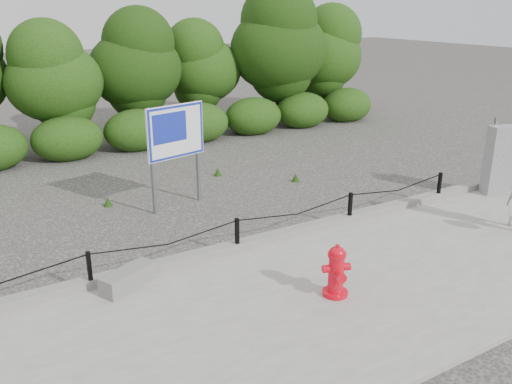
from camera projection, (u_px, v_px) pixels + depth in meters
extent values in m
plane|color=#2D2B28|center=(237.00, 255.00, 9.34)|extent=(90.00, 90.00, 0.00)
cube|color=gray|center=(306.00, 305.00, 7.71)|extent=(14.00, 4.00, 0.08)
cube|color=slate|center=(236.00, 246.00, 9.33)|extent=(14.00, 0.22, 0.14)
cube|color=black|center=(90.00, 270.00, 7.99)|extent=(0.06, 0.06, 0.60)
cube|color=black|center=(237.00, 235.00, 9.22)|extent=(0.06, 0.06, 0.60)
cube|color=black|center=(350.00, 207.00, 10.44)|extent=(0.06, 0.06, 0.60)
cube|color=black|center=(439.00, 186.00, 11.66)|extent=(0.06, 0.06, 0.60)
cylinder|color=black|center=(168.00, 239.00, 8.53)|extent=(2.50, 0.02, 0.02)
cylinder|color=black|center=(297.00, 209.00, 9.75)|extent=(2.50, 0.02, 0.02)
cylinder|color=black|center=(398.00, 186.00, 10.98)|extent=(2.50, 0.02, 0.02)
cylinder|color=black|center=(59.00, 121.00, 15.49)|extent=(0.18, 0.18, 1.82)
ellipsoid|color=#2C5313|center=(54.00, 76.00, 15.07)|extent=(2.69, 2.33, 2.91)
cylinder|color=black|center=(138.00, 108.00, 17.01)|extent=(0.18, 0.18, 1.97)
ellipsoid|color=#2C5313|center=(135.00, 63.00, 16.56)|extent=(2.91, 2.52, 3.15)
cylinder|color=black|center=(204.00, 102.00, 18.59)|extent=(0.18, 0.18, 1.78)
ellipsoid|color=#2C5313|center=(203.00, 65.00, 18.18)|extent=(2.63, 2.27, 2.84)
cylinder|color=black|center=(278.00, 91.00, 19.07)|extent=(0.18, 0.18, 2.34)
ellipsoid|color=#2C5313|center=(279.00, 43.00, 18.53)|extent=(3.47, 3.00, 3.75)
cylinder|color=black|center=(323.00, 89.00, 20.57)|extent=(0.18, 0.18, 2.00)
ellipsoid|color=#2C5313|center=(324.00, 51.00, 20.11)|extent=(2.96, 2.56, 3.20)
cylinder|color=red|center=(335.00, 293.00, 7.91)|extent=(0.47, 0.47, 0.06)
cylinder|color=red|center=(336.00, 274.00, 7.80)|extent=(0.29, 0.29, 0.56)
cylinder|color=red|center=(337.00, 255.00, 7.70)|extent=(0.34, 0.34, 0.05)
ellipsoid|color=red|center=(337.00, 253.00, 7.69)|extent=(0.30, 0.30, 0.18)
cylinder|color=red|center=(337.00, 246.00, 7.66)|extent=(0.08, 0.08, 0.05)
cylinder|color=red|center=(326.00, 269.00, 7.74)|extent=(0.13, 0.14, 0.11)
cylinder|color=red|center=(346.00, 267.00, 7.81)|extent=(0.13, 0.14, 0.11)
cylinder|color=red|center=(340.00, 277.00, 7.64)|extent=(0.19, 0.17, 0.16)
cylinder|color=slate|center=(340.00, 281.00, 7.70)|extent=(0.01, 0.05, 0.12)
cube|color=slate|center=(128.00, 278.00, 8.08)|extent=(0.94, 0.66, 0.29)
cube|color=#9C9C9F|center=(499.00, 160.00, 11.89)|extent=(0.65, 0.50, 1.52)
cube|color=slate|center=(491.00, 155.00, 12.03)|extent=(0.08, 0.08, 1.68)
cube|color=slate|center=(152.00, 163.00, 10.80)|extent=(0.08, 0.08, 2.19)
cube|color=slate|center=(198.00, 152.00, 11.56)|extent=(0.08, 0.08, 2.19)
cube|color=white|center=(176.00, 132.00, 10.97)|extent=(1.34, 0.35, 1.10)
cube|color=#1627A2|center=(176.00, 132.00, 10.95)|extent=(1.31, 0.31, 1.06)
cube|color=#1627A2|center=(170.00, 128.00, 10.80)|extent=(0.80, 0.19, 0.60)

